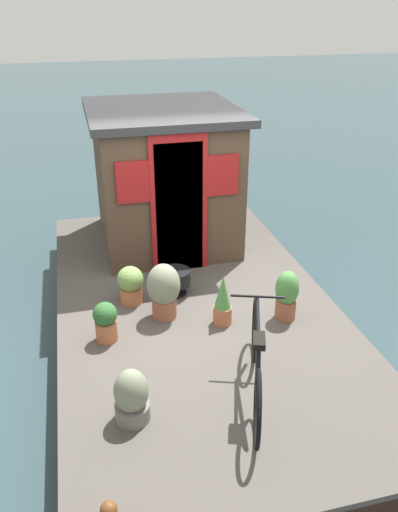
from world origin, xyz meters
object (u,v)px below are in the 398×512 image
object	(u,v)px
houseboat_cabin	(164,176)
bicycle	(256,362)
potted_plant_rosemary	(106,321)
charcoal_grill	(176,278)
potted_plant_sage	(164,290)
potted_plant_lavender	(223,301)
potted_plant_ivy	(287,295)
potted_plant_basil	(132,397)
potted_plant_geranium	(131,284)

from	to	relation	value
houseboat_cabin	bicycle	size ratio (longest dim) A/B	1.32
potted_plant_rosemary	charcoal_grill	xyz separation A→B (m)	(0.73, -0.90, -0.01)
bicycle	potted_plant_sage	world-z (taller)	bicycle
potted_plant_lavender	charcoal_grill	size ratio (longest dim) A/B	1.67
bicycle	potted_plant_ivy	distance (m)	1.31
potted_plant_lavender	potted_plant_rosemary	bearing A→B (deg)	89.79
potted_plant_ivy	bicycle	bearing A→B (deg)	145.28
potted_plant_basil	potted_plant_sage	world-z (taller)	potted_plant_sage
potted_plant_lavender	potted_plant_rosemary	xyz separation A→B (m)	(0.00, 1.26, -0.05)
potted_plant_sage	potted_plant_lavender	world-z (taller)	potted_plant_sage
houseboat_cabin	charcoal_grill	size ratio (longest dim) A/B	6.08
potted_plant_basil	potted_plant_geranium	bearing A→B (deg)	-7.01
potted_plant_basil	houseboat_cabin	bearing A→B (deg)	-15.34
houseboat_cabin	potted_plant_rosemary	xyz separation A→B (m)	(-2.31, 1.08, -0.74)
potted_plant_sage	potted_plant_geranium	distance (m)	0.52
bicycle	potted_plant_geranium	distance (m)	2.03
bicycle	potted_plant_rosemary	bearing A→B (deg)	46.88
potted_plant_sage	potted_plant_basil	bearing A→B (deg)	159.43
houseboat_cabin	bicycle	bearing A→B (deg)	-177.46
potted_plant_ivy	potted_plant_lavender	xyz separation A→B (m)	(0.07, 0.71, -0.02)
houseboat_cabin	potted_plant_lavender	distance (m)	2.42
charcoal_grill	potted_plant_sage	bearing A→B (deg)	153.16
potted_plant_lavender	potted_plant_rosemary	world-z (taller)	potted_plant_lavender
potted_plant_rosemary	potted_plant_sage	bearing A→B (deg)	-67.11
potted_plant_sage	charcoal_grill	size ratio (longest dim) A/B	1.85
bicycle	potted_plant_lavender	size ratio (longest dim) A/B	2.75
potted_plant_lavender	potted_plant_geranium	bearing A→B (deg)	53.44
houseboat_cabin	potted_plant_ivy	bearing A→B (deg)	-159.35
potted_plant_lavender	potted_plant_rosemary	distance (m)	1.26
potted_plant_lavender	charcoal_grill	xyz separation A→B (m)	(0.74, 0.37, -0.06)
charcoal_grill	potted_plant_basil	bearing A→B (deg)	157.90
bicycle	potted_plant_rosemary	xyz separation A→B (m)	(1.15, 1.23, -0.13)
potted_plant_basil	potted_plant_ivy	distance (m)	2.17
potted_plant_sage	potted_plant_ivy	bearing A→B (deg)	-105.24
potted_plant_basil	potted_plant_geranium	size ratio (longest dim) A/B	1.09
houseboat_cabin	potted_plant_sage	size ratio (longest dim) A/B	3.28
potted_plant_rosemary	charcoal_grill	size ratio (longest dim) A/B	1.25
potted_plant_ivy	potted_plant_lavender	bearing A→B (deg)	84.39
potted_plant_basil	potted_plant_lavender	xyz separation A→B (m)	(1.18, -1.15, 0.05)
potted_plant_ivy	potted_plant_sage	size ratio (longest dim) A/B	0.90
potted_plant_basil	charcoal_grill	bearing A→B (deg)	-22.10
bicycle	potted_plant_lavender	distance (m)	1.15
potted_plant_ivy	potted_plant_rosemary	xyz separation A→B (m)	(0.07, 1.98, -0.07)
potted_plant_geranium	potted_plant_rosemary	distance (m)	0.76
potted_plant_basil	charcoal_grill	world-z (taller)	potted_plant_basil
houseboat_cabin	potted_plant_rosemary	world-z (taller)	houseboat_cabin
bicycle	potted_plant_ivy	xyz separation A→B (m)	(1.08, -0.75, -0.06)
charcoal_grill	potted_plant_rosemary	bearing A→B (deg)	129.31
potted_plant_sage	potted_plant_geranium	bearing A→B (deg)	39.31
potted_plant_rosemary	charcoal_grill	distance (m)	1.16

